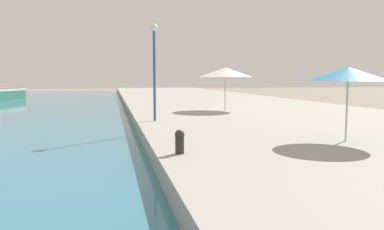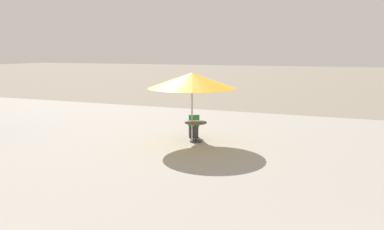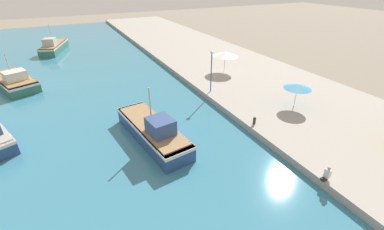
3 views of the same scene
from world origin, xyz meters
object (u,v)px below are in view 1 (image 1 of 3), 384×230
at_px(cafe_umbrella_white, 348,74).
at_px(mooring_bollard, 180,141).
at_px(cafe_umbrella_striped, 225,72).
at_px(lamppost, 154,55).

distance_m(cafe_umbrella_white, mooring_bollard, 5.98).
bearing_deg(cafe_umbrella_white, cafe_umbrella_striped, 91.75).
bearing_deg(lamppost, cafe_umbrella_striped, 44.60).
height_order(cafe_umbrella_striped, mooring_bollard, cafe_umbrella_striped).
bearing_deg(lamppost, cafe_umbrella_white, -52.58).
xyz_separation_m(cafe_umbrella_striped, mooring_bollard, (-5.27, -12.91, -2.04)).
xyz_separation_m(mooring_bollard, lamppost, (0.23, 7.94, 2.74)).
relative_size(cafe_umbrella_white, cafe_umbrella_striped, 0.76).
bearing_deg(mooring_bollard, lamppost, 88.32).
bearing_deg(cafe_umbrella_striped, lamppost, -135.40).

